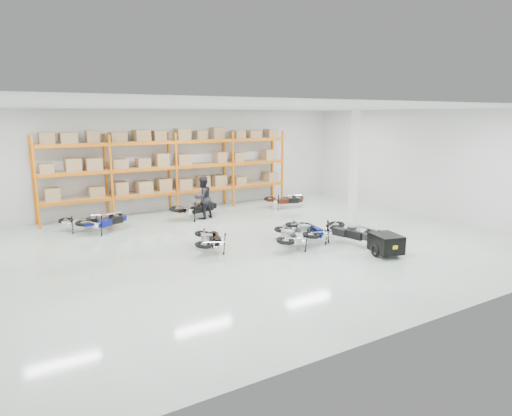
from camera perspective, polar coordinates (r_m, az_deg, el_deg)
room at (r=14.81m, az=-1.29°, el=3.76°), size 18.00×18.00×18.00m
pallet_rack at (r=20.61m, az=-10.39°, el=5.78°), size 11.28×0.98×3.62m
structural_column at (r=18.33m, az=12.14°, el=5.00°), size 0.25×0.25×4.50m
moto_blue_centre at (r=15.58m, az=6.48°, el=-2.36°), size 1.24×1.89×1.13m
moto_silver_left at (r=14.83m, az=4.32°, el=-3.06°), size 1.60×1.90×1.10m
moto_black_far_left at (r=14.52m, az=-5.83°, el=-3.55°), size 1.37×1.78×1.04m
moto_touring_right at (r=15.61m, az=11.67°, el=-2.38°), size 1.23×1.98×1.20m
trailer at (r=14.57m, az=15.94°, el=-4.29°), size 0.96×1.65×0.67m
moto_back_a at (r=17.78m, az=-18.47°, el=-1.16°), size 1.93×1.49×1.12m
moto_back_b at (r=18.21m, az=-20.64°, el=-1.18°), size 1.68×1.02×1.02m
moto_back_c at (r=19.22m, az=-7.52°, el=0.43°), size 2.11×1.47×1.24m
moto_back_d at (r=21.26m, az=3.66°, el=1.34°), size 1.82×1.30×1.06m
person_back at (r=19.07m, az=-6.66°, el=1.29°), size 1.03×0.91×1.78m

